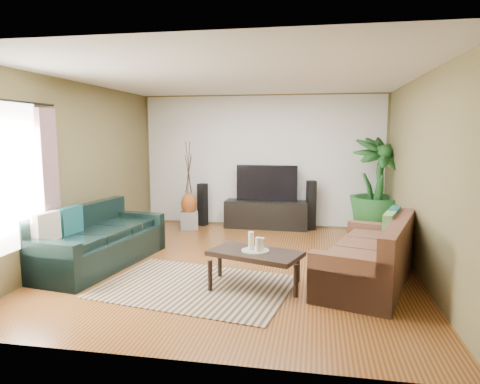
% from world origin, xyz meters
% --- Properties ---
extents(floor, '(5.50, 5.50, 0.00)m').
position_xyz_m(floor, '(0.00, 0.00, 0.00)').
color(floor, brown).
rests_on(floor, ground).
extents(ceiling, '(5.50, 5.50, 0.00)m').
position_xyz_m(ceiling, '(0.00, 0.00, 2.70)').
color(ceiling, white).
rests_on(ceiling, ground).
extents(wall_back, '(5.00, 0.00, 5.00)m').
position_xyz_m(wall_back, '(0.00, 2.75, 1.35)').
color(wall_back, brown).
rests_on(wall_back, ground).
extents(wall_front, '(5.00, 0.00, 5.00)m').
position_xyz_m(wall_front, '(0.00, -2.75, 1.35)').
color(wall_front, brown).
rests_on(wall_front, ground).
extents(wall_left, '(0.00, 5.50, 5.50)m').
position_xyz_m(wall_left, '(-2.50, 0.00, 1.35)').
color(wall_left, brown).
rests_on(wall_left, ground).
extents(wall_right, '(0.00, 5.50, 5.50)m').
position_xyz_m(wall_right, '(2.50, 0.00, 1.35)').
color(wall_right, brown).
rests_on(wall_right, ground).
extents(backwall_panel, '(4.90, 0.00, 4.90)m').
position_xyz_m(backwall_panel, '(0.00, 2.74, 1.35)').
color(backwall_panel, white).
rests_on(backwall_panel, ground).
extents(window_pane, '(0.00, 1.80, 1.80)m').
position_xyz_m(window_pane, '(-2.48, -1.60, 1.40)').
color(window_pane, white).
rests_on(window_pane, ground).
extents(curtain_far, '(0.08, 0.35, 2.20)m').
position_xyz_m(curtain_far, '(-2.43, -0.85, 1.15)').
color(curtain_far, gray).
rests_on(curtain_far, ground).
extents(curtain_rod, '(0.03, 1.90, 0.03)m').
position_xyz_m(curtain_rod, '(-2.43, -1.60, 2.30)').
color(curtain_rod, black).
rests_on(curtain_rod, ground).
extents(sofa_left, '(1.27, 2.33, 0.85)m').
position_xyz_m(sofa_left, '(-2.00, -0.38, 0.42)').
color(sofa_left, black).
rests_on(sofa_left, floor).
extents(sofa_right, '(1.49, 2.24, 0.85)m').
position_xyz_m(sofa_right, '(1.79, -0.49, 0.42)').
color(sofa_right, brown).
rests_on(sofa_right, floor).
extents(area_rug, '(2.58, 2.02, 0.01)m').
position_xyz_m(area_rug, '(-0.35, -1.02, 0.01)').
color(area_rug, tan).
rests_on(area_rug, floor).
extents(coffee_table, '(1.26, 0.94, 0.46)m').
position_xyz_m(coffee_table, '(0.39, -0.88, 0.23)').
color(coffee_table, black).
rests_on(coffee_table, floor).
extents(candle_tray, '(0.35, 0.35, 0.02)m').
position_xyz_m(candle_tray, '(0.39, -0.88, 0.47)').
color(candle_tray, gray).
rests_on(candle_tray, coffee_table).
extents(candle_tall, '(0.07, 0.07, 0.22)m').
position_xyz_m(candle_tall, '(0.33, -0.85, 0.59)').
color(candle_tall, beige).
rests_on(candle_tall, candle_tray).
extents(candle_mid, '(0.07, 0.07, 0.17)m').
position_xyz_m(candle_mid, '(0.43, -0.92, 0.56)').
color(candle_mid, beige).
rests_on(candle_mid, candle_tray).
extents(candle_short, '(0.07, 0.07, 0.14)m').
position_xyz_m(candle_short, '(0.46, -0.82, 0.54)').
color(candle_short, white).
rests_on(candle_short, candle_tray).
extents(tv_stand, '(1.69, 0.55, 0.56)m').
position_xyz_m(tv_stand, '(0.14, 2.49, 0.28)').
color(tv_stand, black).
rests_on(tv_stand, floor).
extents(television, '(1.23, 0.07, 0.73)m').
position_xyz_m(television, '(0.14, 2.50, 0.92)').
color(television, black).
rests_on(television, tv_stand).
extents(speaker_left, '(0.21, 0.22, 0.88)m').
position_xyz_m(speaker_left, '(-1.21, 2.50, 0.44)').
color(speaker_left, black).
rests_on(speaker_left, floor).
extents(speaker_right, '(0.21, 0.23, 0.99)m').
position_xyz_m(speaker_right, '(1.03, 2.50, 0.49)').
color(speaker_right, black).
rests_on(speaker_right, floor).
extents(potted_plant, '(1.40, 1.40, 1.85)m').
position_xyz_m(potted_plant, '(2.24, 2.18, 0.92)').
color(potted_plant, '#18491B').
rests_on(potted_plant, floor).
extents(plant_pot, '(0.34, 0.34, 0.27)m').
position_xyz_m(plant_pot, '(2.24, 2.18, 0.13)').
color(plant_pot, black).
rests_on(plant_pot, floor).
extents(pedestal, '(0.43, 0.43, 0.35)m').
position_xyz_m(pedestal, '(-1.40, 2.15, 0.17)').
color(pedestal, gray).
rests_on(pedestal, floor).
extents(vase, '(0.32, 0.32, 0.44)m').
position_xyz_m(vase, '(-1.40, 2.15, 0.50)').
color(vase, '#91451A').
rests_on(vase, pedestal).
extents(side_table, '(0.57, 0.57, 0.51)m').
position_xyz_m(side_table, '(-1.83, 0.33, 0.25)').
color(side_table, brown).
rests_on(side_table, floor).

